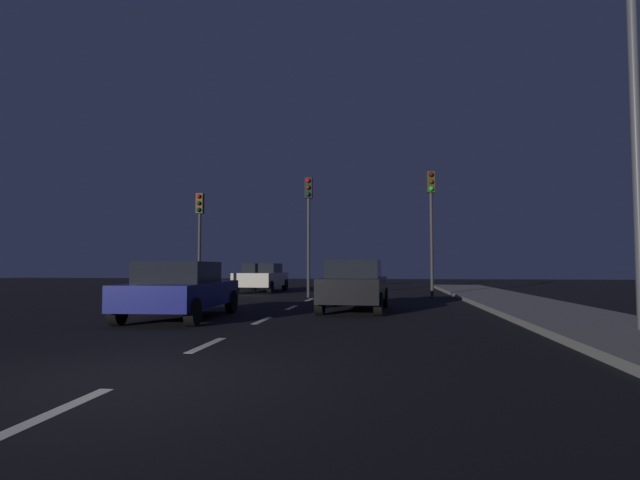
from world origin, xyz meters
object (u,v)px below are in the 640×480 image
Objects in this scene: traffic_signal_center at (308,213)px; street_lamp_right at (622,97)px; car_adjacent_lane at (181,289)px; car_stopped_ahead at (355,285)px; car_oncoming_far at (262,277)px; traffic_signal_left at (200,224)px; traffic_signal_right at (431,210)px.

traffic_signal_center is 13.42m from street_lamp_right.
street_lamp_right is at bearing -11.57° from car_adjacent_lane.
car_stopped_ahead reaches higher than car_oncoming_far.
car_oncoming_far is at bearing 127.02° from traffic_signal_center.
car_adjacent_lane is 10.68m from street_lamp_right.
traffic_signal_left is 9.68m from car_adjacent_lane.
street_lamp_right reaches higher than traffic_signal_left.
traffic_signal_center is 9.51m from car_adjacent_lane.
traffic_signal_center is 0.67× the size of street_lamp_right.
traffic_signal_right is 0.69× the size of street_lamp_right.
car_adjacent_lane is at bearing 168.43° from street_lamp_right.
car_stopped_ahead is at bearing -115.22° from traffic_signal_right.
traffic_signal_left is at bearing -179.99° from traffic_signal_center.
traffic_signal_right reaches higher than car_oncoming_far.
street_lamp_right is at bearing -40.38° from traffic_signal_left.
traffic_signal_center is 5.21m from traffic_signal_right.
traffic_signal_center reaches higher than car_stopped_ahead.
traffic_signal_center is at bearing 0.01° from traffic_signal_left.
street_lamp_right reaches higher than traffic_signal_right.
street_lamp_right is at bearing -53.83° from car_oncoming_far.
traffic_signal_center reaches higher than car_adjacent_lane.
car_stopped_ahead reaches higher than car_adjacent_lane.
traffic_signal_center is 1.22× the size of car_oncoming_far.
traffic_signal_left reaches higher than car_adjacent_lane.
car_oncoming_far is (-5.47, 10.18, -0.01)m from car_stopped_ahead.
street_lamp_right reaches higher than car_oncoming_far.
car_adjacent_lane is 13.04m from car_oncoming_far.
traffic_signal_right is at bearing 103.60° from street_lamp_right.
traffic_signal_left reaches higher than car_oncoming_far.
car_oncoming_far is (-3.11, 4.12, -2.86)m from traffic_signal_center.
car_adjacent_lane is at bearing -146.77° from car_stopped_ahead.
traffic_signal_right reaches higher than traffic_signal_center.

